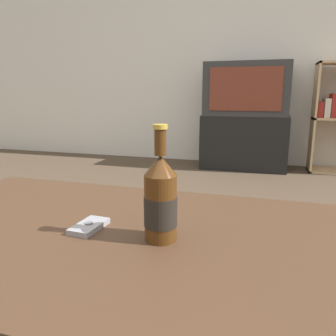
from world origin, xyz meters
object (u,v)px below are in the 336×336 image
object	(u,v)px
bookshelf	(335,115)
beer_bottle	(161,200)
television	(247,89)
tv_stand	(244,142)
cell_phone	(89,226)

from	to	relation	value
bookshelf	beer_bottle	xyz separation A→B (m)	(-0.84, -2.82, -0.04)
television	beer_bottle	xyz separation A→B (m)	(-0.01, -2.75, -0.28)
tv_stand	television	distance (m)	0.53
bookshelf	cell_phone	world-z (taller)	bookshelf
tv_stand	beer_bottle	xyz separation A→B (m)	(-0.01, -2.76, 0.25)
bookshelf	cell_phone	distance (m)	3.00
tv_stand	bookshelf	world-z (taller)	bookshelf
tv_stand	bookshelf	size ratio (longest dim) A/B	0.81
bookshelf	tv_stand	bearing A→B (deg)	-175.32
television	beer_bottle	distance (m)	2.77
bookshelf	beer_bottle	distance (m)	2.95
beer_bottle	cell_phone	size ratio (longest dim) A/B	2.42
tv_stand	cell_phone	size ratio (longest dim) A/B	7.77
tv_stand	beer_bottle	distance (m)	2.77
tv_stand	television	bearing A→B (deg)	-90.00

